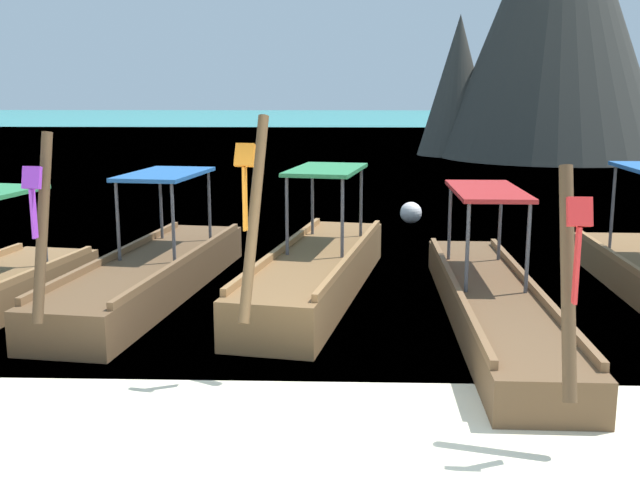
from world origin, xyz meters
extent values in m
plane|color=beige|center=(0.00, 0.00, 0.00)|extent=(120.00, 120.00, 0.00)
plane|color=teal|center=(0.00, 61.60, 0.00)|extent=(120.00, 120.00, 0.00)
cylinder|color=#4C4C51|center=(-4.13, 4.77, 1.07)|extent=(0.06, 0.06, 1.15)
cube|color=brown|center=(-2.61, 4.97, 0.28)|extent=(1.98, 5.86, 0.56)
cube|color=brown|center=(-3.18, 5.05, 0.61)|extent=(0.77, 5.26, 0.10)
cube|color=brown|center=(-2.04, 4.89, 0.61)|extent=(0.77, 5.26, 0.10)
cylinder|color=brown|center=(-3.00, 2.02, 1.58)|extent=(0.20, 0.62, 2.08)
cube|color=purple|center=(-3.02, 1.89, 2.15)|extent=(0.21, 0.14, 0.25)
cube|color=purple|center=(-3.02, 1.87, 1.76)|extent=(0.04, 0.08, 0.54)
cylinder|color=#4C4C51|center=(-3.06, 4.88, 1.15)|extent=(0.06, 0.06, 1.18)
cylinder|color=#4C4C51|center=(-2.20, 4.77, 1.15)|extent=(0.06, 0.06, 1.18)
cylinder|color=#4C4C51|center=(-2.83, 6.59, 1.15)|extent=(0.06, 0.06, 1.18)
cylinder|color=#4C4C51|center=(-1.98, 6.48, 1.15)|extent=(0.06, 0.06, 1.18)
cube|color=#235BA3|center=(-2.52, 5.68, 1.77)|extent=(1.29, 2.05, 0.06)
cube|color=brown|center=(-0.10, 5.08, 0.32)|extent=(2.21, 5.75, 0.64)
cube|color=#996C3F|center=(-0.65, 5.18, 0.69)|extent=(1.02, 5.11, 0.10)
cube|color=#996C3F|center=(0.45, 4.97, 0.69)|extent=(1.02, 5.11, 0.10)
cylinder|color=brown|center=(-0.67, 2.04, 1.71)|extent=(0.29, 0.97, 2.19)
cube|color=orange|center=(-0.72, 1.76, 2.40)|extent=(0.22, 0.18, 0.25)
cube|color=orange|center=(-0.72, 1.74, 1.95)|extent=(0.04, 0.08, 0.67)
cylinder|color=#4C4C51|center=(-0.54, 5.01, 1.22)|extent=(0.06, 0.06, 1.18)
cylinder|color=#4C4C51|center=(0.29, 4.86, 1.22)|extent=(0.06, 0.06, 1.18)
cylinder|color=#4C4C51|center=(-0.23, 6.67, 1.22)|extent=(0.06, 0.06, 1.18)
cylinder|color=#4C4C51|center=(0.59, 6.52, 1.22)|extent=(0.06, 0.06, 1.18)
cube|color=#2D844C|center=(0.03, 5.77, 1.84)|extent=(1.35, 2.04, 0.06)
cube|color=brown|center=(2.30, 3.73, 0.24)|extent=(1.23, 6.47, 0.47)
cube|color=brown|center=(1.79, 3.74, 0.52)|extent=(0.19, 5.94, 0.10)
cube|color=brown|center=(2.81, 3.72, 0.52)|extent=(0.19, 5.94, 0.10)
cylinder|color=brown|center=(2.24, 0.36, 1.44)|extent=(0.13, 0.71, 1.98)
cube|color=red|center=(2.23, 0.16, 2.08)|extent=(0.20, 0.13, 0.25)
cube|color=red|center=(2.23, 0.14, 1.64)|extent=(0.03, 0.08, 0.65)
cylinder|color=#4C4C51|center=(1.91, 3.58, 1.06)|extent=(0.05, 0.05, 1.18)
cylinder|color=#4C4C51|center=(2.69, 3.56, 1.06)|extent=(0.05, 0.05, 1.18)
cylinder|color=#4C4C51|center=(1.95, 5.51, 1.06)|extent=(0.05, 0.05, 1.18)
cylinder|color=#4C4C51|center=(2.72, 5.50, 1.06)|extent=(0.05, 0.05, 1.18)
cube|color=#AD2323|center=(2.32, 4.54, 1.68)|extent=(0.98, 2.15, 0.06)
cube|color=#996C3F|center=(4.50, 4.43, 0.53)|extent=(0.27, 6.22, 0.10)
cylinder|color=#4C4C51|center=(4.71, 6.29, 1.18)|extent=(0.05, 0.05, 1.40)
cone|color=#383833|center=(10.03, 29.90, 6.98)|extent=(10.45, 10.45, 13.96)
cone|color=#3D3D38|center=(5.78, 30.95, 3.35)|extent=(3.83, 3.83, 6.69)
sphere|color=white|center=(1.87, 11.37, 0.26)|extent=(0.51, 0.51, 0.51)
camera|label=1|loc=(0.32, -5.86, 3.04)|focal=41.59mm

